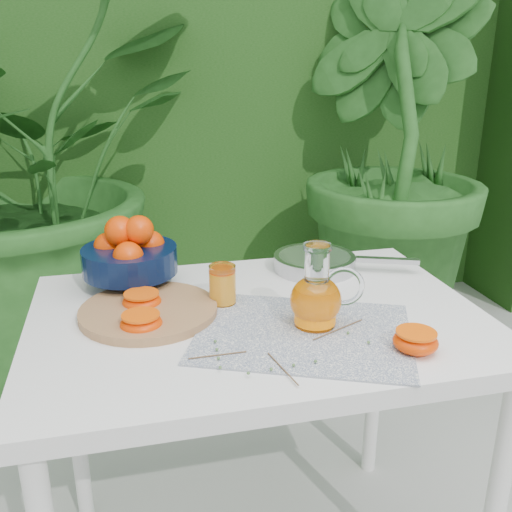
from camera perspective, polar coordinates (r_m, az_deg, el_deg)
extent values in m
cube|color=#1B4F16|center=(3.43, -7.87, 18.57)|extent=(8.00, 1.20, 2.50)
imported|color=#22511C|center=(2.53, -22.70, 8.77)|extent=(2.51, 2.51, 1.78)
imported|color=#22511C|center=(2.64, 12.76, 10.07)|extent=(1.97, 1.97, 1.77)
cube|color=white|center=(1.29, 0.21, -6.60)|extent=(1.00, 0.70, 0.04)
cylinder|color=white|center=(1.71, -17.67, -14.84)|extent=(0.04, 0.04, 0.71)
cylinder|color=white|center=(1.85, 11.83, -11.49)|extent=(0.04, 0.04, 0.71)
cube|color=#0D1E49|center=(1.19, 4.77, -7.65)|extent=(0.53, 0.48, 0.00)
cylinder|color=#9B7846|center=(1.29, -10.68, -5.42)|extent=(0.39, 0.39, 0.02)
cylinder|color=black|center=(1.45, -12.35, -2.27)|extent=(0.09, 0.09, 0.04)
cylinder|color=black|center=(1.43, -12.50, -0.38)|extent=(0.25, 0.25, 0.06)
sphere|color=#F53C02|center=(1.45, -14.54, 0.90)|extent=(0.08, 0.08, 0.07)
sphere|color=#F53C02|center=(1.45, -10.54, 1.13)|extent=(0.08, 0.08, 0.07)
sphere|color=#F53C02|center=(1.37, -12.66, -0.07)|extent=(0.08, 0.08, 0.07)
sphere|color=#F53C02|center=(1.48, -12.50, 1.40)|extent=(0.08, 0.08, 0.07)
sphere|color=#F53C02|center=(1.42, -13.46, 2.45)|extent=(0.08, 0.08, 0.07)
sphere|color=#F53C02|center=(1.40, -11.61, 2.58)|extent=(0.07, 0.07, 0.07)
cylinder|color=white|center=(1.23, 5.90, -6.66)|extent=(0.11, 0.11, 0.01)
ellipsoid|color=white|center=(1.20, 5.99, -4.40)|extent=(0.14, 0.14, 0.10)
cylinder|color=white|center=(1.17, 6.13, -0.83)|extent=(0.06, 0.06, 0.07)
cylinder|color=white|center=(1.16, 6.19, 0.91)|extent=(0.07, 0.07, 0.01)
torus|color=white|center=(1.19, 8.76, -3.02)|extent=(0.09, 0.04, 0.09)
cylinder|color=orange|center=(1.21, 5.97, -4.89)|extent=(0.11, 0.11, 0.08)
cylinder|color=white|center=(1.31, -3.37, -2.84)|extent=(0.07, 0.07, 0.09)
cylinder|color=#FFA420|center=(1.31, -3.36, -3.14)|extent=(0.06, 0.06, 0.07)
cylinder|color=#F34207|center=(1.30, -3.40, -1.59)|extent=(0.06, 0.06, 0.00)
cylinder|color=#AFB0B4|center=(1.53, 5.85, -0.63)|extent=(0.28, 0.28, 0.04)
cylinder|color=white|center=(1.53, 5.87, -0.06)|extent=(0.25, 0.25, 0.01)
cube|color=#AFB0B4|center=(1.54, 13.00, -0.43)|extent=(0.16, 0.08, 0.01)
ellipsoid|color=#F53C02|center=(1.21, -11.41, -6.66)|extent=(0.11, 0.11, 0.04)
cylinder|color=#F34207|center=(1.20, -11.47, -5.81)|extent=(0.10, 0.10, 0.00)
ellipsoid|color=#F53C02|center=(1.31, -11.34, -4.52)|extent=(0.11, 0.11, 0.04)
cylinder|color=#F34207|center=(1.31, -11.40, -3.73)|extent=(0.10, 0.10, 0.00)
ellipsoid|color=#F53C02|center=(1.16, 15.66, -8.26)|extent=(0.11, 0.11, 0.04)
cylinder|color=#F34207|center=(1.15, 15.75, -7.38)|extent=(0.10, 0.10, 0.00)
cylinder|color=brown|center=(1.06, 2.67, -11.16)|extent=(0.03, 0.12, 0.00)
sphere|color=#4E713B|center=(1.04, -0.77, -11.63)|extent=(0.01, 0.01, 0.01)
sphere|color=#4E713B|center=(1.05, 1.54, -11.23)|extent=(0.01, 0.01, 0.01)
sphere|color=#4E713B|center=(1.07, 3.79, -10.83)|extent=(0.01, 0.01, 0.01)
sphere|color=#4E713B|center=(1.08, 5.97, -10.42)|extent=(0.01, 0.01, 0.01)
cylinder|color=brown|center=(1.21, 8.23, -7.28)|extent=(0.13, 0.07, 0.00)
sphere|color=#4E713B|center=(1.25, 5.50, -5.95)|extent=(0.01, 0.01, 0.01)
sphere|color=#4E713B|center=(1.22, 7.30, -6.75)|extent=(0.01, 0.01, 0.01)
sphere|color=#4E713B|center=(1.19, 9.19, -7.58)|extent=(0.01, 0.01, 0.01)
sphere|color=#4E713B|center=(1.16, 11.20, -8.45)|extent=(0.01, 0.01, 0.01)
cylinder|color=brown|center=(1.10, -3.85, -9.85)|extent=(0.11, 0.00, 0.00)
sphere|color=#4E713B|center=(1.06, -3.60, -11.06)|extent=(0.01, 0.01, 0.01)
sphere|color=#4E713B|center=(1.09, -3.77, -10.16)|extent=(0.01, 0.01, 0.01)
sphere|color=#4E713B|center=(1.12, -3.94, -9.31)|extent=(0.01, 0.01, 0.01)
sphere|color=#4E713B|center=(1.15, -4.09, -8.50)|extent=(0.01, 0.01, 0.01)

